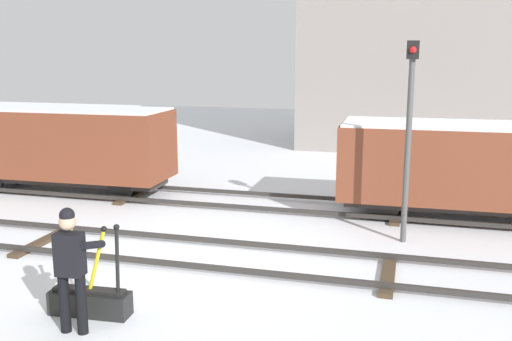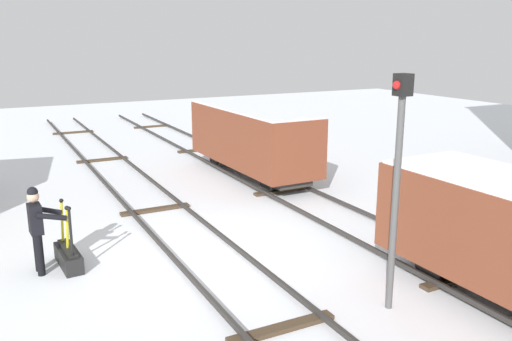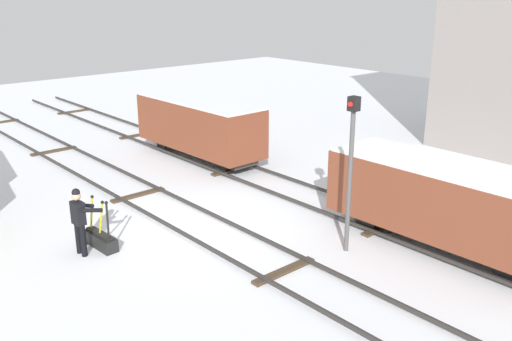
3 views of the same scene
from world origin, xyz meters
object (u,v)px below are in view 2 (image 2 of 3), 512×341
(rail_worker, at_px, (37,225))
(freight_car_near_switch, at_px, (252,138))
(signal_post, at_px, (397,172))
(switch_lever_frame, at_px, (68,255))

(rail_worker, height_order, freight_car_near_switch, freight_car_near_switch)
(rail_worker, bearing_deg, freight_car_near_switch, 120.46)
(signal_post, distance_m, freight_car_near_switch, 9.67)
(signal_post, bearing_deg, switch_lever_frame, -133.16)
(rail_worker, bearing_deg, signal_post, 46.81)
(signal_post, xyz_separation_m, freight_car_near_switch, (-9.39, 2.02, -1.13))
(rail_worker, height_order, signal_post, signal_post)
(switch_lever_frame, height_order, freight_car_near_switch, freight_car_near_switch)
(switch_lever_frame, bearing_deg, freight_car_near_switch, 122.08)
(switch_lever_frame, relative_size, freight_car_near_switch, 0.24)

